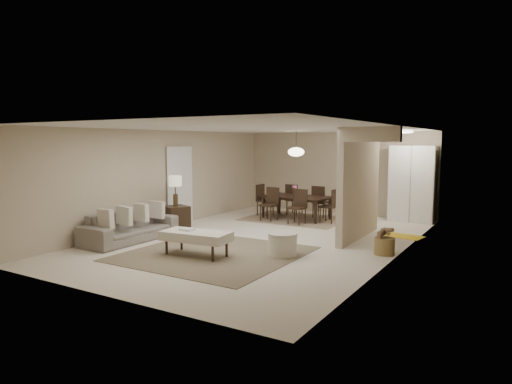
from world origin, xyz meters
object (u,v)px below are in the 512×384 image
Objects in this scene: ottoman_bench at (196,236)px; dining_table at (296,208)px; side_table at (176,218)px; pantry_cabinet at (412,184)px; sofa at (130,226)px; wicker_basket at (384,246)px; round_pouf at (283,245)px.

dining_table reaches higher than ottoman_bench.
dining_table reaches higher than side_table.
sofa is (-4.80, -5.85, -0.72)m from pantry_cabinet.
wicker_basket is at bearing 26.97° from ottoman_bench.
sofa is 1.62× the size of ottoman_bench.
pantry_cabinet is 6.50m from side_table.
dining_table is at bearing 112.83° from round_pouf.
sofa reaches higher than round_pouf.
round_pouf is at bearing -14.67° from side_table.
wicker_basket is 0.21× the size of dining_table.
pantry_cabinet is at bearing 28.68° from dining_table.
ottoman_bench is 3.69m from wicker_basket.
dining_table is at bearing -22.99° from sofa.
side_table is at bearing -2.46° from sofa.
ottoman_bench is 4.83m from dining_table.
round_pouf is at bearing -145.55° from wicker_basket.
sofa is 2.13m from ottoman_bench.
sofa is at bearing -108.13° from dining_table.
pantry_cabinet is 3.63× the size of round_pouf.
side_table is (0.05, 1.47, -0.02)m from sofa.
sofa is at bearing 165.99° from ottoman_bench.
sofa is 1.19× the size of dining_table.
sofa reaches higher than wicker_basket.
sofa is 3.91× the size of round_pouf.
side_table is at bearing -116.50° from dining_table.
sofa is at bearing -171.00° from round_pouf.
dining_table is at bearing -155.66° from pantry_cabinet.
sofa is at bearing -161.91° from wicker_basket.
pantry_cabinet is 5.50m from round_pouf.
pantry_cabinet is 0.93× the size of sofa.
side_table is 3.55m from dining_table.
pantry_cabinet reaches higher than side_table.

